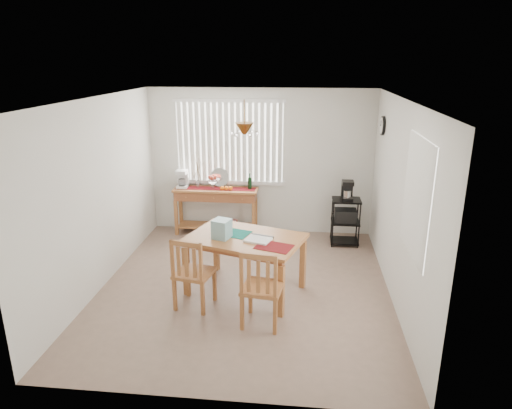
# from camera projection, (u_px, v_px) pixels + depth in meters

# --- Properties ---
(ground) EXTENTS (4.00, 4.50, 0.01)m
(ground) POSITION_uv_depth(u_px,v_px,m) (245.00, 287.00, 6.44)
(ground) COLOR #8E7160
(room_shell) EXTENTS (4.20, 4.70, 2.70)m
(room_shell) POSITION_uv_depth(u_px,v_px,m) (244.00, 170.00, 5.94)
(room_shell) COLOR silver
(room_shell) RESTS_ON ground
(sideboard) EXTENTS (1.51, 0.42, 0.85)m
(sideboard) POSITION_uv_depth(u_px,v_px,m) (216.00, 200.00, 8.23)
(sideboard) COLOR #AF6E3B
(sideboard) RESTS_ON ground
(sideboard_items) EXTENTS (1.43, 0.36, 0.65)m
(sideboard_items) POSITION_uv_depth(u_px,v_px,m) (202.00, 181.00, 8.17)
(sideboard_items) COLOR maroon
(sideboard_items) RESTS_ON sideboard
(wire_cart) EXTENTS (0.48, 0.38, 0.81)m
(wire_cart) POSITION_uv_depth(u_px,v_px,m) (345.00, 217.00, 7.79)
(wire_cart) COLOR black
(wire_cart) RESTS_ON ground
(cart_items) EXTENTS (0.19, 0.23, 0.33)m
(cart_items) POSITION_uv_depth(u_px,v_px,m) (347.00, 191.00, 7.65)
(cart_items) COLOR black
(cart_items) RESTS_ON wire_cart
(dining_table) EXTENTS (1.72, 1.38, 0.80)m
(dining_table) POSITION_uv_depth(u_px,v_px,m) (245.00, 243.00, 6.12)
(dining_table) COLOR #AF6E3B
(dining_table) RESTS_ON ground
(table_items) EXTENTS (1.12, 0.86, 0.26)m
(table_items) POSITION_uv_depth(u_px,v_px,m) (231.00, 232.00, 6.01)
(table_items) COLOR #137063
(table_items) RESTS_ON dining_table
(chair_left) EXTENTS (0.53, 0.53, 0.97)m
(chair_left) POSITION_uv_depth(u_px,v_px,m) (193.00, 273.00, 5.78)
(chair_left) COLOR #AF6E3B
(chair_left) RESTS_ON ground
(chair_right) EXTENTS (0.52, 0.52, 1.00)m
(chair_right) POSITION_uv_depth(u_px,v_px,m) (262.00, 288.00, 5.38)
(chair_right) COLOR #AF6E3B
(chair_right) RESTS_ON ground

